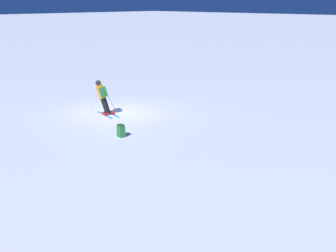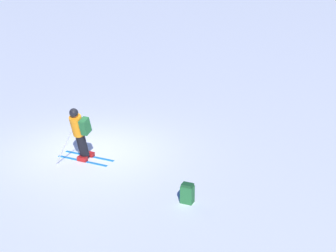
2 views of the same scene
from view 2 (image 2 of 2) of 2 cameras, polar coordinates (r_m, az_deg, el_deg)
ground_plane at (r=16.43m, az=-7.80°, el=-2.61°), size 300.00×300.00×0.00m
skier at (r=15.43m, az=-8.95°, el=-0.60°), size 1.37×1.65×1.69m
spare_backpack at (r=13.50m, az=1.98°, el=-6.86°), size 0.28×0.34×0.50m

